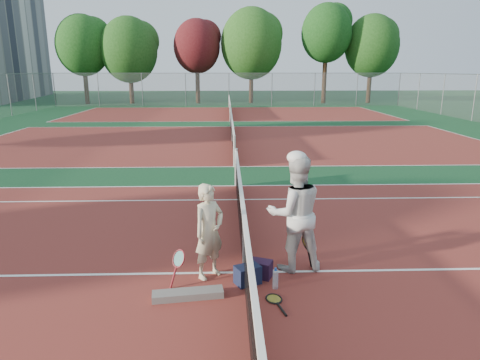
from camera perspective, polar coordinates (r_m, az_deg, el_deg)
name	(u,v)px	position (r m, az deg, el deg)	size (l,w,h in m)	color
ground	(244,273)	(7.26, 0.55, -12.24)	(130.00, 130.00, 0.00)	#103B1E
court_main	(244,272)	(7.26, 0.55, -12.22)	(23.77, 10.97, 0.01)	maroon
court_far_a	(232,141)	(20.25, -1.04, 5.18)	(23.77, 10.97, 0.01)	maroon
court_far_b	(230,113)	(33.64, -1.38, 8.88)	(23.77, 10.97, 0.01)	maroon
net_main	(244,244)	(7.04, 0.56, -8.53)	(0.10, 10.98, 1.02)	black
net_far_a	(232,131)	(20.17, -1.05, 6.61)	(0.10, 10.98, 1.02)	black
net_far_b	(230,107)	(33.59, -1.39, 9.74)	(0.10, 10.98, 1.02)	black
fence_back	(229,90)	(40.52, -1.49, 11.95)	(32.00, 0.06, 3.00)	slate
player_a	(209,231)	(6.85, -4.14, -6.84)	(0.57, 0.37, 1.55)	beige
player_b	(295,213)	(7.10, 7.34, -4.42)	(0.95, 0.74, 1.95)	silver
racket_red	(179,268)	(6.85, -8.13, -11.50)	(0.28, 0.27, 0.56)	maroon
racket_black_held	(306,252)	(7.36, 8.84, -9.50)	(0.18, 0.27, 0.59)	black
racket_spare	(274,299)	(6.51, 4.54, -15.52)	(0.60, 0.27, 0.03)	black
sports_bag_navy	(248,275)	(6.86, 1.02, -12.52)	(0.38, 0.26, 0.30)	black
sports_bag_purple	(261,269)	(7.06, 2.77, -11.76)	(0.35, 0.24, 0.28)	black
net_cover_canvas	(188,294)	(6.56, -6.95, -14.90)	(1.04, 0.24, 0.11)	#655F5B
water_bottle	(275,279)	(6.74, 4.74, -13.08)	(0.09, 0.09, 0.30)	silver
tree_back_0	(83,46)	(45.89, -20.25, 16.47)	(5.07, 5.07, 8.49)	#382314
tree_back_1	(129,50)	(44.84, -14.58, 16.43)	(5.51, 5.51, 8.34)	#382314
tree_back_maroon	(197,46)	(44.33, -5.78, 17.30)	(4.58, 4.58, 8.19)	#382314
tree_back_3	(251,44)	(44.38, 1.53, 17.70)	(6.05, 6.05, 9.27)	#382314
tree_back_4	(326,33)	(45.00, 11.46, 18.61)	(4.93, 4.93, 9.60)	#382314
tree_back_5	(372,46)	(46.56, 17.18, 16.70)	(5.34, 5.34, 8.68)	#382314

